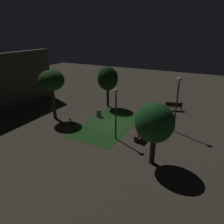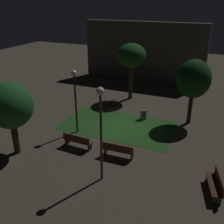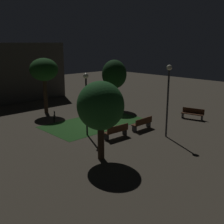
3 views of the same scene
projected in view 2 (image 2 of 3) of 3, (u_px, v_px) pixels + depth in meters
The scene contains 13 objects.
ground_plane at pixel (120, 127), 18.28m from camera, with size 60.00×60.00×0.00m, color #4C4438.
grass_lawn at pixel (118, 126), 18.44m from camera, with size 7.80×4.43×0.01m, color #23511E.
bench_near_trees at pixel (77, 141), 15.56m from camera, with size 1.82×0.58×0.88m.
bench_front_left at pixel (118, 150), 14.62m from camera, with size 1.81×0.52×0.88m.
bench_path_side at pixel (216, 184), 11.93m from camera, with size 0.89×1.86×0.88m.
tree_back_left at pixel (10, 106), 14.09m from camera, with size 2.49×2.49×4.25m.
tree_near_wall at pixel (131, 56), 21.94m from camera, with size 2.46×2.46×4.86m.
tree_back_right at pixel (194, 79), 17.58m from camera, with size 2.30×2.30×4.62m.
lamp_post_plaza_west at pixel (101, 120), 11.75m from camera, with size 0.36×0.36×4.79m.
lamp_post_plaza_east at pixel (75, 91), 16.48m from camera, with size 0.36×0.36×4.23m.
trash_bin at pixel (143, 115), 19.32m from camera, with size 0.45×0.45×0.73m, color #4C4C4C.
bicycle at pixel (108, 104), 21.26m from camera, with size 1.02×1.46×0.93m.
building_wall_backdrop at pixel (143, 52), 27.46m from camera, with size 12.86×0.80×6.13m, color #4C4742.
Camera 2 is at (5.86, -15.25, 8.28)m, focal length 41.90 mm.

